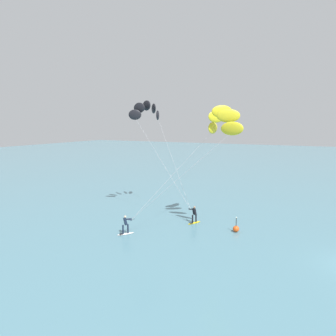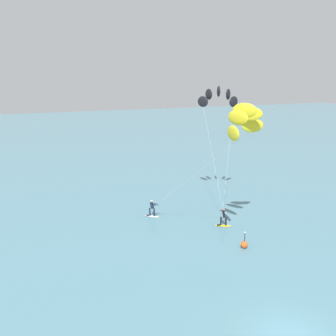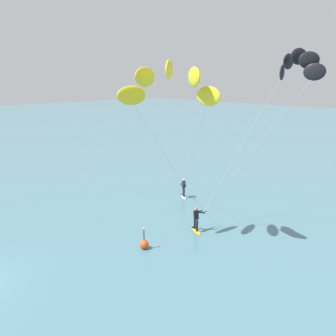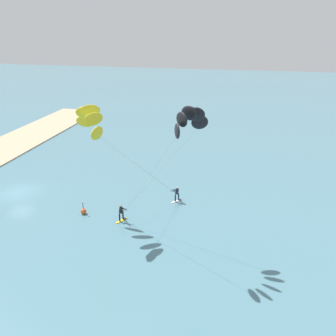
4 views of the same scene
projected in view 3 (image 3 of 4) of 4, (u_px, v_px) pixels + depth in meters
The scene contains 3 objects.
kitesurfer_nearshore at pixel (293, 73), 23.05m from camera, with size 5.74×8.63×12.04m.
kitesurfer_mid_water at pixel (170, 89), 19.56m from camera, with size 8.62×9.72×11.09m.
marker_buoy at pixel (144, 244), 20.78m from camera, with size 0.56×0.56×1.38m.
Camera 3 is at (17.76, -2.79, 10.08)m, focal length 36.54 mm.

